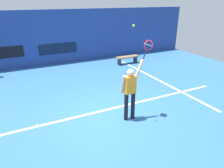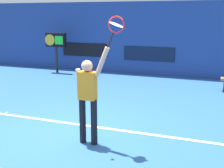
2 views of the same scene
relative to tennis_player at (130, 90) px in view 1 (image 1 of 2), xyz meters
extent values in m
plane|color=#2D609E|center=(-0.53, 0.44, -1.01)|extent=(18.00, 18.00, 0.00)
cube|color=navy|center=(-0.53, 7.40, 0.53)|extent=(18.00, 0.20, 3.08)
cube|color=#0C1933|center=(-0.53, 7.28, -0.10)|extent=(2.20, 0.03, 0.60)
cube|color=black|center=(-3.53, 7.28, -0.04)|extent=(2.20, 0.03, 0.60)
cube|color=white|center=(-0.53, 0.84, -1.00)|extent=(10.00, 0.10, 0.01)
cube|color=white|center=(3.04, 2.44, -1.00)|extent=(0.10, 7.00, 0.01)
cylinder|color=black|center=(-0.13, 0.00, -0.55)|extent=(0.13, 0.13, 0.92)
cylinder|color=black|center=(0.12, 0.00, -0.55)|extent=(0.13, 0.13, 0.92)
cube|color=orange|center=(-0.01, 0.00, 0.18)|extent=(0.34, 0.20, 0.55)
sphere|color=#D8A884|center=(-0.01, 0.00, 0.57)|extent=(0.22, 0.22, 0.22)
cylinder|color=#D8A884|center=(0.30, 0.00, 0.67)|extent=(0.30, 0.09, 0.57)
cylinder|color=#D8A884|center=(-0.21, 0.08, 0.21)|extent=(0.09, 0.23, 0.58)
cylinder|color=black|center=(0.47, 0.00, 1.07)|extent=(0.15, 0.03, 0.29)
torus|color=red|center=(0.58, 0.00, 1.35)|extent=(0.41, 0.02, 0.41)
cylinder|color=silver|center=(0.58, 0.00, 1.35)|extent=(0.25, 0.27, 0.11)
sphere|color=#CCE033|center=(-0.02, -0.09, 1.95)|extent=(0.07, 0.07, 0.07)
cube|color=olive|center=(3.11, 5.45, -0.60)|extent=(1.40, 0.36, 0.08)
cube|color=#262628|center=(2.56, 5.45, -0.83)|extent=(0.08, 0.32, 0.37)
cube|color=#262628|center=(3.66, 5.45, -0.83)|extent=(0.08, 0.32, 0.37)
cylinder|color=#338CD8|center=(4.13, 5.45, -0.89)|extent=(0.07, 0.07, 0.24)
sphere|color=#CCE033|center=(-2.75, 0.87, -0.98)|extent=(0.07, 0.07, 0.07)
camera|label=1|loc=(-3.16, -5.11, 2.63)|focal=34.00mm
camera|label=2|loc=(2.39, -5.10, 1.52)|focal=47.86mm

